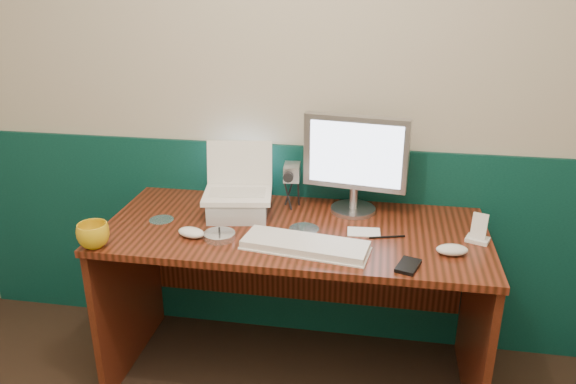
% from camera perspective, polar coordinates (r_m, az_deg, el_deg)
% --- Properties ---
extents(back_wall, '(3.50, 0.04, 2.50)m').
position_cam_1_polar(back_wall, '(2.55, 1.60, 10.15)').
color(back_wall, beige).
rests_on(back_wall, ground).
extents(wainscot, '(3.48, 0.02, 1.00)m').
position_cam_1_polar(wainscot, '(2.78, 1.40, -5.21)').
color(wainscot, '#07322F').
rests_on(wainscot, ground).
extents(desk, '(1.60, 0.70, 0.75)m').
position_cam_1_polar(desk, '(2.54, 0.58, -11.35)').
color(desk, '#341609').
rests_on(desk, ground).
extents(laptop_riser, '(0.28, 0.25, 0.09)m').
position_cam_1_polar(laptop_riser, '(2.46, -5.10, -1.50)').
color(laptop_riser, silver).
rests_on(laptop_riser, desk).
extents(laptop, '(0.32, 0.27, 0.24)m').
position_cam_1_polar(laptop, '(2.40, -5.23, 2.13)').
color(laptop, white).
rests_on(laptop, laptop_riser).
extents(monitor, '(0.47, 0.19, 0.45)m').
position_cam_1_polar(monitor, '(2.45, 6.84, 2.89)').
color(monitor, '#B1B1B6').
rests_on(monitor, desk).
extents(keyboard, '(0.50, 0.23, 0.03)m').
position_cam_1_polar(keyboard, '(2.18, 1.75, -5.48)').
color(keyboard, white).
rests_on(keyboard, desk).
extents(mouse_right, '(0.13, 0.09, 0.04)m').
position_cam_1_polar(mouse_right, '(2.22, 16.33, -5.65)').
color(mouse_right, silver).
rests_on(mouse_right, desk).
extents(mouse_left, '(0.13, 0.10, 0.04)m').
position_cam_1_polar(mouse_left, '(2.30, -9.80, -4.07)').
color(mouse_left, white).
rests_on(mouse_left, desk).
extents(mug, '(0.15, 0.15, 0.10)m').
position_cam_1_polar(mug, '(2.30, -19.18, -4.18)').
color(mug, gold).
rests_on(mug, desk).
extents(camcorder, '(0.09, 0.13, 0.19)m').
position_cam_1_polar(camcorder, '(2.53, 0.40, 0.45)').
color(camcorder, '#B7B7BC').
rests_on(camcorder, desk).
extents(cd_spindle, '(0.13, 0.13, 0.03)m').
position_cam_1_polar(cd_spindle, '(2.27, -6.96, -4.44)').
color(cd_spindle, silver).
rests_on(cd_spindle, desk).
extents(cd_loose_a, '(0.11, 0.11, 0.00)m').
position_cam_1_polar(cd_loose_a, '(2.49, -12.74, -2.76)').
color(cd_loose_a, silver).
rests_on(cd_loose_a, desk).
extents(cd_loose_b, '(0.13, 0.13, 0.00)m').
position_cam_1_polar(cd_loose_b, '(2.35, 1.65, -3.74)').
color(cd_loose_b, silver).
rests_on(cd_loose_b, desk).
extents(pen, '(0.14, 0.05, 0.01)m').
position_cam_1_polar(pen, '(2.30, 10.03, -4.51)').
color(pen, black).
rests_on(pen, desk).
extents(papers, '(0.14, 0.10, 0.00)m').
position_cam_1_polar(papers, '(2.33, 7.70, -4.06)').
color(papers, white).
rests_on(papers, desk).
extents(dock, '(0.10, 0.09, 0.02)m').
position_cam_1_polar(dock, '(2.36, 18.70, -4.60)').
color(dock, white).
rests_on(dock, desk).
extents(music_player, '(0.07, 0.05, 0.10)m').
position_cam_1_polar(music_player, '(2.34, 18.87, -3.28)').
color(music_player, white).
rests_on(music_player, dock).
extents(pda, '(0.10, 0.13, 0.01)m').
position_cam_1_polar(pda, '(2.10, 12.11, -7.34)').
color(pda, black).
rests_on(pda, desk).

